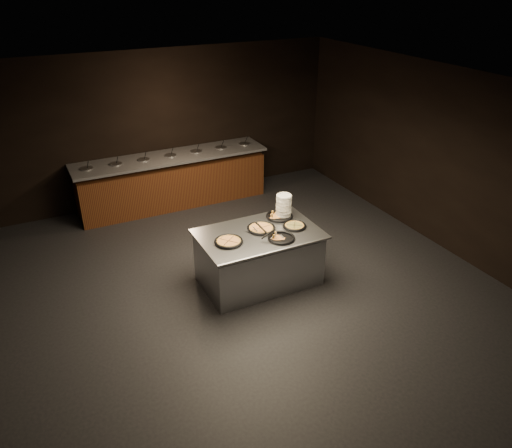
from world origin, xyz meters
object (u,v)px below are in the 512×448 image
object	(u,v)px
plate_stack	(284,206)
pan_veggie_whole	(229,241)
pan_cheese_whole	(261,228)
serving_counter	(259,258)

from	to	relation	value
plate_stack	pan_veggie_whole	bearing A→B (deg)	-160.11
plate_stack	pan_cheese_whole	bearing A→B (deg)	-154.17
plate_stack	pan_cheese_whole	size ratio (longest dim) A/B	0.82
serving_counter	pan_veggie_whole	distance (m)	0.68
pan_veggie_whole	plate_stack	bearing A→B (deg)	19.89
plate_stack	pan_veggie_whole	size ratio (longest dim) A/B	0.85
serving_counter	plate_stack	distance (m)	0.90
serving_counter	pan_veggie_whole	world-z (taller)	pan_veggie_whole
serving_counter	plate_stack	size ratio (longest dim) A/B	5.11
pan_veggie_whole	pan_cheese_whole	bearing A→B (deg)	14.26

